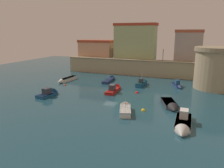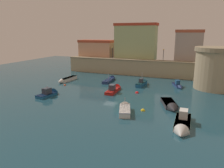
% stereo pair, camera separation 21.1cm
% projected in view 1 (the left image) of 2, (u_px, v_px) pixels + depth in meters
% --- Properties ---
extents(ground_plane, '(99.21, 99.21, 0.00)m').
position_uv_depth(ground_plane, '(111.00, 91.00, 42.14)').
color(ground_plane, '#1E4756').
extents(quay_wall, '(39.07, 2.69, 4.17)m').
position_uv_depth(quay_wall, '(136.00, 67.00, 57.66)').
color(quay_wall, tan).
rests_on(quay_wall, ground).
extents(old_town_backdrop, '(34.47, 4.41, 9.61)m').
position_uv_depth(old_town_backdrop, '(136.00, 44.00, 59.44)').
color(old_town_backdrop, tan).
rests_on(old_town_backdrop, ground).
extents(fortress_tower, '(8.82, 8.82, 8.34)m').
position_uv_depth(fortress_tower, '(216.00, 68.00, 43.29)').
color(fortress_tower, tan).
rests_on(fortress_tower, ground).
extents(quay_lamp_0, '(0.32, 0.32, 3.11)m').
position_uv_depth(quay_lamp_0, '(112.00, 51.00, 59.13)').
color(quay_lamp_0, black).
rests_on(quay_lamp_0, quay_wall).
extents(quay_lamp_1, '(0.32, 0.32, 2.97)m').
position_uv_depth(quay_lamp_1, '(163.00, 53.00, 54.19)').
color(quay_lamp_1, black).
rests_on(quay_lamp_1, quay_wall).
extents(moored_boat_0, '(2.84, 4.83, 1.68)m').
position_uv_depth(moored_boat_0, '(178.00, 85.00, 45.40)').
color(moored_boat_0, navy).
rests_on(moored_boat_0, ground).
extents(moored_boat_1, '(1.50, 6.79, 1.14)m').
position_uv_depth(moored_boat_1, '(66.00, 80.00, 50.57)').
color(moored_boat_1, white).
rests_on(moored_boat_1, ground).
extents(moored_boat_2, '(3.02, 5.38, 2.64)m').
position_uv_depth(moored_boat_2, '(125.00, 109.00, 31.43)').
color(moored_boat_2, white).
rests_on(moored_boat_2, ground).
extents(moored_boat_3, '(3.62, 5.92, 1.68)m').
position_uv_depth(moored_boat_3, '(171.00, 105.00, 33.05)').
color(moored_boat_3, '#333338').
rests_on(moored_boat_3, ground).
extents(moored_boat_4, '(1.83, 7.01, 2.40)m').
position_uv_depth(moored_boat_4, '(110.00, 79.00, 51.34)').
color(moored_boat_4, navy).
rests_on(moored_boat_4, ground).
extents(moored_boat_5, '(2.35, 4.94, 2.46)m').
position_uv_depth(moored_boat_5, '(50.00, 93.00, 39.33)').
color(moored_boat_5, '#195689').
rests_on(moored_boat_5, ground).
extents(moored_boat_6, '(2.00, 6.74, 2.26)m').
position_uv_depth(moored_boat_6, '(183.00, 124.00, 25.98)').
color(moored_boat_6, silver).
rests_on(moored_boat_6, ground).
extents(moored_boat_7, '(1.91, 6.70, 2.05)m').
position_uv_depth(moored_boat_7, '(115.00, 89.00, 42.55)').
color(moored_boat_7, red).
rests_on(moored_boat_7, ground).
extents(moored_boat_8, '(1.63, 5.52, 3.10)m').
position_uv_depth(moored_boat_8, '(142.00, 83.00, 46.91)').
color(moored_boat_8, '#195689').
rests_on(moored_boat_8, ground).
extents(mooring_buoy_0, '(0.66, 0.66, 0.66)m').
position_uv_depth(mooring_buoy_0, '(137.00, 93.00, 40.96)').
color(mooring_buoy_0, red).
rests_on(mooring_buoy_0, ground).
extents(mooring_buoy_1, '(0.62, 0.62, 0.62)m').
position_uv_depth(mooring_buoy_1, '(143.00, 111.00, 31.76)').
color(mooring_buoy_1, yellow).
rests_on(mooring_buoy_1, ground).
extents(mooring_buoy_2, '(0.50, 0.50, 0.50)m').
position_uv_depth(mooring_buoy_2, '(65.00, 85.00, 46.80)').
color(mooring_buoy_2, '#EA4C19').
rests_on(mooring_buoy_2, ground).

